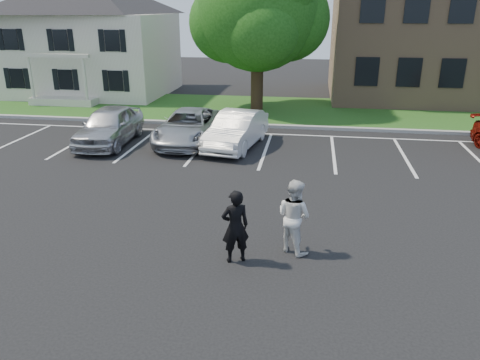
% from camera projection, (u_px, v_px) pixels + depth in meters
% --- Properties ---
extents(ground_plane, '(90.00, 90.00, 0.00)m').
position_uv_depth(ground_plane, '(234.00, 238.00, 12.14)').
color(ground_plane, black).
rests_on(ground_plane, ground).
extents(curb, '(40.00, 0.30, 0.15)m').
position_uv_depth(curb, '(274.00, 126.00, 23.23)').
color(curb, gray).
rests_on(curb, ground).
extents(grass_strip, '(44.00, 8.00, 0.08)m').
position_uv_depth(grass_strip, '(280.00, 110.00, 26.94)').
color(grass_strip, '#1E4D18').
rests_on(grass_strip, ground).
extents(stall_lines, '(34.00, 5.36, 0.01)m').
position_uv_depth(stall_lines, '(300.00, 145.00, 20.23)').
color(stall_lines, silver).
rests_on(stall_lines, ground).
extents(house, '(10.30, 9.22, 7.60)m').
position_uv_depth(house, '(91.00, 36.00, 31.16)').
color(house, beige).
rests_on(house, ground).
extents(tree, '(7.80, 7.20, 8.80)m').
position_uv_depth(tree, '(260.00, 12.00, 25.39)').
color(tree, black).
rests_on(tree, ground).
extents(man_black_suit, '(0.77, 0.66, 1.79)m').
position_uv_depth(man_black_suit, '(235.00, 227.00, 10.76)').
color(man_black_suit, black).
rests_on(man_black_suit, ground).
extents(man_white_shirt, '(1.14, 1.10, 1.85)m').
position_uv_depth(man_white_shirt, '(294.00, 216.00, 11.22)').
color(man_white_shirt, silver).
rests_on(man_white_shirt, ground).
extents(car_silver_west, '(2.09, 4.82, 1.62)m').
position_uv_depth(car_silver_west, '(109.00, 125.00, 20.26)').
color(car_silver_west, '#B2B2B7').
rests_on(car_silver_west, ground).
extents(car_silver_minivan, '(2.41, 5.12, 1.42)m').
position_uv_depth(car_silver_minivan, '(189.00, 127.00, 20.48)').
color(car_silver_minivan, '#A1A3A8').
rests_on(car_silver_minivan, ground).
extents(car_white_sedan, '(2.31, 4.75, 1.50)m').
position_uv_depth(car_white_sedan, '(237.00, 130.00, 19.77)').
color(car_white_sedan, silver).
rests_on(car_white_sedan, ground).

